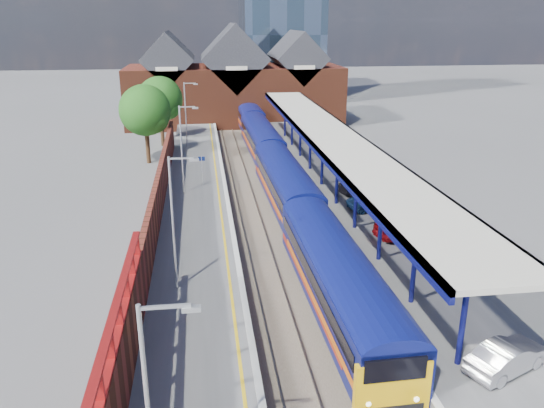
{
  "coord_description": "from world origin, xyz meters",
  "views": [
    {
      "loc": [
        -4.88,
        -19.0,
        14.17
      ],
      "look_at": [
        -0.46,
        13.91,
        2.6
      ],
      "focal_mm": 35.0,
      "sensor_mm": 36.0,
      "label": 1
    }
  ],
  "objects_px": {
    "lamp_post_d": "(187,111)",
    "parked_car_dark": "(365,186)",
    "lamp_post_b": "(175,216)",
    "lamp_post_c": "(183,144)",
    "train": "(272,156)",
    "parked_car_red": "(408,225)",
    "parked_car_blue": "(374,202)",
    "platform_sign": "(202,166)",
    "parked_car_silver": "(508,357)"
  },
  "relations": [
    {
      "from": "train",
      "to": "parked_car_red",
      "type": "distance_m",
      "value": 18.84
    },
    {
      "from": "parked_car_red",
      "to": "parked_car_silver",
      "type": "xyz_separation_m",
      "value": [
        -1.23,
        -13.73,
        -0.15
      ]
    },
    {
      "from": "parked_car_dark",
      "to": "platform_sign",
      "type": "bearing_deg",
      "value": 60.67
    },
    {
      "from": "train",
      "to": "lamp_post_b",
      "type": "bearing_deg",
      "value": -109.05
    },
    {
      "from": "lamp_post_d",
      "to": "parked_car_red",
      "type": "bearing_deg",
      "value": -62.09
    },
    {
      "from": "parked_car_silver",
      "to": "parked_car_dark",
      "type": "relative_size",
      "value": 0.87
    },
    {
      "from": "parked_car_silver",
      "to": "lamp_post_d",
      "type": "bearing_deg",
      "value": -6.19
    },
    {
      "from": "parked_car_silver",
      "to": "parked_car_dark",
      "type": "xyz_separation_m",
      "value": [
        1.16,
        22.78,
        0.01
      ]
    },
    {
      "from": "parked_car_dark",
      "to": "parked_car_blue",
      "type": "height_order",
      "value": "parked_car_dark"
    },
    {
      "from": "parked_car_red",
      "to": "parked_car_dark",
      "type": "bearing_deg",
      "value": -17.69
    },
    {
      "from": "lamp_post_c",
      "to": "parked_car_blue",
      "type": "height_order",
      "value": "lamp_post_c"
    },
    {
      "from": "parked_car_silver",
      "to": "train",
      "type": "bearing_deg",
      "value": -14.59
    },
    {
      "from": "platform_sign",
      "to": "parked_car_blue",
      "type": "height_order",
      "value": "platform_sign"
    },
    {
      "from": "lamp_post_d",
      "to": "parked_car_dark",
      "type": "distance_m",
      "value": 23.1
    },
    {
      "from": "platform_sign",
      "to": "parked_car_silver",
      "type": "bearing_deg",
      "value": -66.36
    },
    {
      "from": "lamp_post_b",
      "to": "parked_car_dark",
      "type": "distance_m",
      "value": 20.29
    },
    {
      "from": "parked_car_red",
      "to": "parked_car_blue",
      "type": "distance_m",
      "value": 5.27
    },
    {
      "from": "lamp_post_b",
      "to": "lamp_post_d",
      "type": "height_order",
      "value": "same"
    },
    {
      "from": "parked_car_red",
      "to": "parked_car_dark",
      "type": "relative_size",
      "value": 1.05
    },
    {
      "from": "parked_car_blue",
      "to": "parked_car_red",
      "type": "bearing_deg",
      "value": 177.97
    },
    {
      "from": "parked_car_dark",
      "to": "parked_car_silver",
      "type": "bearing_deg",
      "value": 164.68
    },
    {
      "from": "lamp_post_d",
      "to": "parked_car_dark",
      "type": "relative_size",
      "value": 1.62
    },
    {
      "from": "parked_car_silver",
      "to": "parked_car_dark",
      "type": "bearing_deg",
      "value": -26.87
    },
    {
      "from": "train",
      "to": "parked_car_red",
      "type": "relative_size",
      "value": 14.54
    },
    {
      "from": "parked_car_silver",
      "to": "parked_car_blue",
      "type": "bearing_deg",
      "value": -26.16
    },
    {
      "from": "lamp_post_b",
      "to": "lamp_post_c",
      "type": "distance_m",
      "value": 16.0
    },
    {
      "from": "train",
      "to": "parked_car_red",
      "type": "height_order",
      "value": "train"
    },
    {
      "from": "lamp_post_d",
      "to": "lamp_post_b",
      "type": "bearing_deg",
      "value": -90.0
    },
    {
      "from": "lamp_post_b",
      "to": "parked_car_blue",
      "type": "xyz_separation_m",
      "value": [
        13.77,
        10.29,
        -3.45
      ]
    },
    {
      "from": "lamp_post_b",
      "to": "lamp_post_d",
      "type": "bearing_deg",
      "value": 90.0
    },
    {
      "from": "train",
      "to": "platform_sign",
      "type": "bearing_deg",
      "value": -143.79
    },
    {
      "from": "train",
      "to": "parked_car_dark",
      "type": "xyz_separation_m",
      "value": [
        6.35,
        -8.66,
        -0.49
      ]
    },
    {
      "from": "lamp_post_b",
      "to": "parked_car_red",
      "type": "distance_m",
      "value": 15.48
    },
    {
      "from": "lamp_post_d",
      "to": "parked_car_red",
      "type": "height_order",
      "value": "lamp_post_d"
    },
    {
      "from": "train",
      "to": "parked_car_dark",
      "type": "height_order",
      "value": "train"
    },
    {
      "from": "platform_sign",
      "to": "parked_car_dark",
      "type": "height_order",
      "value": "platform_sign"
    },
    {
      "from": "parked_car_dark",
      "to": "lamp_post_d",
      "type": "bearing_deg",
      "value": 26.01
    },
    {
      "from": "train",
      "to": "lamp_post_d",
      "type": "relative_size",
      "value": 9.42
    },
    {
      "from": "lamp_post_c",
      "to": "platform_sign",
      "type": "relative_size",
      "value": 2.8
    },
    {
      "from": "lamp_post_d",
      "to": "parked_car_silver",
      "type": "distance_m",
      "value": 42.86
    },
    {
      "from": "lamp_post_b",
      "to": "parked_car_silver",
      "type": "xyz_separation_m",
      "value": [
        13.04,
        -8.69,
        -3.37
      ]
    },
    {
      "from": "train",
      "to": "parked_car_blue",
      "type": "bearing_deg",
      "value": -64.61
    },
    {
      "from": "platform_sign",
      "to": "parked_car_red",
      "type": "distance_m",
      "value": 18.32
    },
    {
      "from": "lamp_post_c",
      "to": "parked_car_red",
      "type": "relative_size",
      "value": 1.54
    },
    {
      "from": "parked_car_dark",
      "to": "parked_car_blue",
      "type": "xyz_separation_m",
      "value": [
        -0.43,
        -3.8,
        -0.08
      ]
    },
    {
      "from": "train",
      "to": "parked_car_silver",
      "type": "relative_size",
      "value": 17.48
    },
    {
      "from": "parked_car_red",
      "to": "parked_car_silver",
      "type": "relative_size",
      "value": 1.2
    },
    {
      "from": "platform_sign",
      "to": "parked_car_dark",
      "type": "bearing_deg",
      "value": -16.92
    },
    {
      "from": "train",
      "to": "lamp_post_d",
      "type": "bearing_deg",
      "value": 130.35
    },
    {
      "from": "parked_car_dark",
      "to": "parked_car_blue",
      "type": "bearing_deg",
      "value": 161.14
    }
  ]
}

